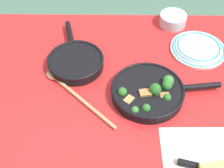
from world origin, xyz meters
TOP-DOWN VIEW (x-y plane):
  - dining_table_red at (0.00, 0.00)m, footprint 1.24×0.97m
  - skillet_broccoli at (0.15, -0.04)m, footprint 0.44×0.29m
  - skillet_eggs at (-0.16, 0.12)m, footprint 0.24×0.39m
  - wooden_spoon at (-0.16, -0.03)m, footprint 0.31×0.30m
  - parchment_sheet at (0.36, -0.34)m, footprint 0.38×0.30m
  - grater_knife at (0.30, -0.35)m, footprint 0.22×0.08m
  - dinner_plate_stack at (0.39, 0.22)m, footprint 0.25×0.25m
  - prep_bowl_steel at (0.29, 0.41)m, footprint 0.13×0.13m

SIDE VIEW (x-z plane):
  - dining_table_red at x=0.00m, z-range 0.30..1.04m
  - parchment_sheet at x=0.36m, z-range 0.75..0.75m
  - wooden_spoon at x=-0.16m, z-range 0.75..0.76m
  - grater_knife at x=0.30m, z-range 0.74..0.77m
  - dinner_plate_stack at x=0.39m, z-range 0.75..0.77m
  - skillet_eggs at x=-0.16m, z-range 0.75..0.80m
  - skillet_broccoli at x=0.15m, z-range 0.74..0.81m
  - prep_bowl_steel at x=0.29m, z-range 0.75..0.80m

